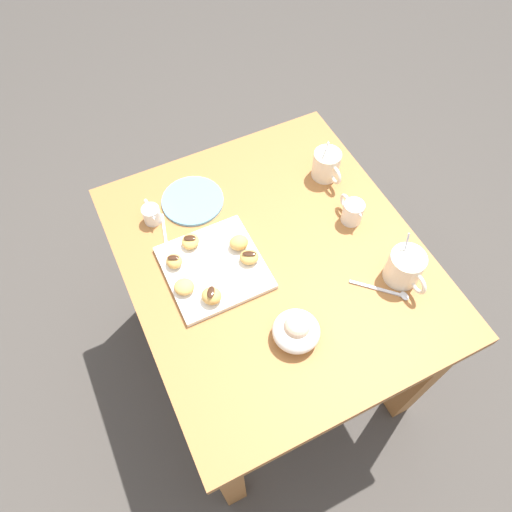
{
  "coord_description": "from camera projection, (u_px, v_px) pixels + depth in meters",
  "views": [
    {
      "loc": [
        0.62,
        -0.36,
        1.9
      ],
      "look_at": [
        -0.02,
        -0.05,
        0.77
      ],
      "focal_mm": 33.65,
      "sensor_mm": 36.0,
      "label": 1
    }
  ],
  "objects": [
    {
      "name": "chocolate_drizzle_1",
      "position": [
        173.0,
        258.0,
        1.3
      ],
      "size": [
        0.03,
        0.03,
        0.0
      ],
      "primitive_type": "ellipsoid",
      "rotation": [
        0.0,
        0.0,
        4.26
      ],
      "color": "#381E11",
      "rests_on": "beignet_1"
    },
    {
      "name": "dining_table",
      "position": [
        273.0,
        282.0,
        1.48
      ],
      "size": [
        0.94,
        0.81,
        0.75
      ],
      "color": "#A36633",
      "rests_on": "ground_plane"
    },
    {
      "name": "beignet_4",
      "position": [
        184.0,
        287.0,
        1.27
      ],
      "size": [
        0.07,
        0.07,
        0.03
      ],
      "primitive_type": "ellipsoid",
      "rotation": [
        0.0,
        0.0,
        2.69
      ],
      "color": "#DBA351",
      "rests_on": "pastry_plate_square"
    },
    {
      "name": "ground_plane",
      "position": [
        269.0,
        352.0,
        1.99
      ],
      "size": [
        8.0,
        8.0,
        0.0
      ],
      "primitive_type": "plane",
      "color": "#423D38"
    },
    {
      "name": "beignet_0",
      "position": [
        212.0,
        296.0,
        1.25
      ],
      "size": [
        0.07,
        0.07,
        0.04
      ],
      "primitive_type": "ellipsoid",
      "rotation": [
        0.0,
        0.0,
        2.38
      ],
      "color": "#DBA351",
      "rests_on": "pastry_plate_square"
    },
    {
      "name": "coffee_mug_cream_left",
      "position": [
        327.0,
        164.0,
        1.47
      ],
      "size": [
        0.12,
        0.08,
        0.14
      ],
      "color": "silver",
      "rests_on": "dining_table"
    },
    {
      "name": "loose_spoon_by_plate",
      "position": [
        166.0,
        242.0,
        1.38
      ],
      "size": [
        0.16,
        0.05,
        0.01
      ],
      "color": "silver",
      "rests_on": "dining_table"
    },
    {
      "name": "saucer_sky_left",
      "position": [
        193.0,
        201.0,
        1.46
      ],
      "size": [
        0.19,
        0.19,
        0.01
      ],
      "primitive_type": "cylinder",
      "color": "#66A8DB",
      "rests_on": "dining_table"
    },
    {
      "name": "beignet_2",
      "position": [
        239.0,
        243.0,
        1.34
      ],
      "size": [
        0.05,
        0.06,
        0.04
      ],
      "primitive_type": "ellipsoid",
      "rotation": [
        0.0,
        0.0,
        6.12
      ],
      "color": "#DBA351",
      "rests_on": "pastry_plate_square"
    },
    {
      "name": "ice_cream_bowl",
      "position": [
        296.0,
        330.0,
        1.2
      ],
      "size": [
        0.12,
        0.12,
        0.09
      ],
      "color": "silver",
      "rests_on": "dining_table"
    },
    {
      "name": "beignet_5",
      "position": [
        190.0,
        241.0,
        1.35
      ],
      "size": [
        0.07,
        0.07,
        0.03
      ],
      "primitive_type": "ellipsoid",
      "rotation": [
        0.0,
        0.0,
        3.97
      ],
      "color": "#DBA351",
      "rests_on": "pastry_plate_square"
    },
    {
      "name": "loose_spoon_near_saucer",
      "position": [
        387.0,
        291.0,
        1.29
      ],
      "size": [
        0.12,
        0.12,
        0.01
      ],
      "color": "silver",
      "rests_on": "dining_table"
    },
    {
      "name": "chocolate_sauce_pitcher",
      "position": [
        151.0,
        214.0,
        1.4
      ],
      "size": [
        0.09,
        0.05,
        0.06
      ],
      "color": "silver",
      "rests_on": "dining_table"
    },
    {
      "name": "pastry_plate_square",
      "position": [
        214.0,
        268.0,
        1.33
      ],
      "size": [
        0.26,
        0.26,
        0.02
      ],
      "primitive_type": "cube",
      "color": "silver",
      "rests_on": "dining_table"
    },
    {
      "name": "chocolate_drizzle_5",
      "position": [
        190.0,
        238.0,
        1.33
      ],
      "size": [
        0.03,
        0.04,
        0.0
      ],
      "primitive_type": "ellipsoid",
      "rotation": [
        0.0,
        0.0,
        4.27
      ],
      "color": "#381E11",
      "rests_on": "beignet_5"
    },
    {
      "name": "beignet_1",
      "position": [
        174.0,
        261.0,
        1.31
      ],
      "size": [
        0.05,
        0.04,
        0.03
      ],
      "primitive_type": "ellipsoid",
      "rotation": [
        0.0,
        0.0,
        4.72
      ],
      "color": "#DBA351",
      "rests_on": "pastry_plate_square"
    },
    {
      "name": "beignet_3",
      "position": [
        249.0,
        257.0,
        1.32
      ],
      "size": [
        0.06,
        0.06,
        0.03
      ],
      "primitive_type": "ellipsoid",
      "rotation": [
        0.0,
        0.0,
        1.28
      ],
      "color": "#DBA351",
      "rests_on": "pastry_plate_square"
    },
    {
      "name": "chocolate_drizzle_0",
      "position": [
        211.0,
        292.0,
        1.23
      ],
      "size": [
        0.04,
        0.03,
        0.0
      ],
      "primitive_type": "ellipsoid",
      "rotation": [
        0.0,
        0.0,
        2.57
      ],
      "color": "#381E11",
      "rests_on": "beignet_0"
    },
    {
      "name": "coffee_mug_cream_right",
      "position": [
        405.0,
        267.0,
        1.28
      ],
      "size": [
        0.14,
        0.1,
        0.15
      ],
      "color": "silver",
      "rests_on": "dining_table"
    },
    {
      "name": "cream_pitcher_white",
      "position": [
        352.0,
        211.0,
        1.39
      ],
      "size": [
        0.1,
        0.06,
        0.07
      ],
      "color": "silver",
      "rests_on": "dining_table"
    },
    {
      "name": "chocolate_drizzle_3",
      "position": [
        249.0,
        254.0,
        1.3
      ],
      "size": [
        0.03,
        0.04,
        0.0
      ],
      "primitive_type": "ellipsoid",
      "rotation": [
        0.0,
        0.0,
        1.09
      ],
      "color": "#381E11",
      "rests_on": "beignet_3"
    }
  ]
}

